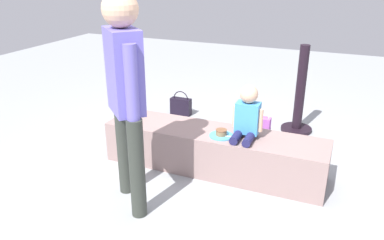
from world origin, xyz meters
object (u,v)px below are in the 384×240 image
cake_plate (221,134)px  water_bottle_far_side (236,122)px  adult_standing (125,85)px  water_bottle_near_gift (158,122)px  child_seated (247,115)px  gift_bag (261,132)px  party_cup_red (185,133)px  handbag_black_leather (181,106)px

cake_plate → water_bottle_far_side: size_ratio=1.12×
adult_standing → water_bottle_near_gift: 1.79m
child_seated → gift_bag: child_seated is taller
gift_bag → water_bottle_near_gift: bearing=-179.2°
adult_standing → party_cup_red: adult_standing is taller
cake_plate → handbag_black_leather: bearing=127.7°
adult_standing → gift_bag: (0.73, 1.45, -0.85)m
gift_bag → handbag_black_leather: (-1.19, 0.54, -0.05)m
gift_bag → party_cup_red: (-0.85, -0.09, -0.12)m
cake_plate → gift_bag: size_ratio=0.59×
gift_bag → water_bottle_far_side: size_ratio=1.89×
cake_plate → water_bottle_near_gift: size_ratio=1.13×
cake_plate → party_cup_red: size_ratio=2.37×
gift_bag → water_bottle_near_gift: size_ratio=1.90×
child_seated → water_bottle_near_gift: bearing=152.2°
water_bottle_near_gift → water_bottle_far_side: (0.86, 0.36, 0.00)m
gift_bag → water_bottle_near_gift: (-1.24, -0.02, -0.08)m
child_seated → water_bottle_far_side: size_ratio=2.42×
gift_bag → water_bottle_far_side: 0.52m
cake_plate → water_bottle_near_gift: (-1.04, 0.73, -0.33)m
handbag_black_leather → cake_plate: bearing=-52.3°
gift_bag → water_bottle_far_side: gift_bag is taller
child_seated → party_cup_red: bearing=145.9°
water_bottle_near_gift → party_cup_red: (0.39, -0.07, -0.04)m
child_seated → adult_standing: adult_standing is taller
water_bottle_near_gift → water_bottle_far_side: size_ratio=1.00×
adult_standing → handbag_black_leather: 2.24m
child_seated → water_bottle_near_gift: (-1.25, 0.66, -0.52)m
child_seated → cake_plate: 0.29m
adult_standing → cake_plate: adult_standing is taller
water_bottle_far_side → water_bottle_near_gift: bearing=-157.1°
gift_bag → handbag_black_leather: gift_bag is taller
child_seated → gift_bag: size_ratio=1.28×
water_bottle_near_gift → handbag_black_leather: handbag_black_leather is taller
cake_plate → water_bottle_near_gift: cake_plate is taller
adult_standing → water_bottle_far_side: 2.05m
adult_standing → cake_plate: (0.53, 0.71, -0.60)m
water_bottle_near_gift → adult_standing: bearing=-70.3°
gift_bag → child_seated: bearing=-89.0°
water_bottle_far_side → party_cup_red: 0.64m
child_seated → handbag_black_leather: bearing=134.7°
water_bottle_near_gift → handbag_black_leather: 0.56m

